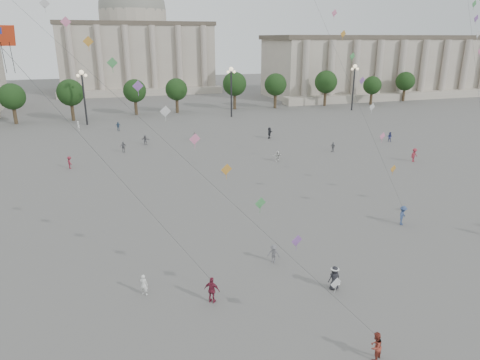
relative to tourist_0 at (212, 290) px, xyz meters
name	(u,v)px	position (x,y,z in m)	size (l,w,h in m)	color
ground	(319,321)	(5.73, -3.92, -0.91)	(360.00, 360.00, 0.00)	#5A5754
hall_east	(398,66)	(80.73, 89.98, 7.51)	(84.00, 26.22, 17.20)	#A6998B
hall_central	(135,45)	(5.73, 125.30, 13.32)	(48.30, 34.30, 35.50)	#A6998B
tree_row	(157,90)	(5.73, 74.08, 4.48)	(137.12, 5.12, 8.00)	#3C2D1E
lamp_post_mid_west	(83,87)	(-9.27, 66.08, 6.44)	(2.00, 0.90, 10.65)	#262628
lamp_post_mid_east	(231,83)	(20.73, 66.08, 6.44)	(2.00, 0.90, 10.65)	#262628
lamp_post_far_east	(354,79)	(50.73, 66.08, 6.44)	(2.00, 0.90, 10.65)	#262628
person_crowd_0	(118,126)	(-3.57, 58.26, -0.06)	(1.00, 0.41, 1.70)	navy
person_crowd_4	(195,136)	(8.37, 46.03, -0.15)	(1.41, 0.45, 1.52)	#B0B0AC
person_crowd_6	(274,254)	(5.77, 3.66, -0.16)	(0.97, 0.56, 1.50)	slate
person_crowd_7	(278,156)	(16.95, 30.20, -0.17)	(1.38, 0.44, 1.49)	white
person_crowd_8	(414,155)	(35.00, 24.12, 0.05)	(1.24, 0.71, 1.92)	maroon
person_crowd_9	(269,133)	(21.04, 43.89, 0.05)	(1.78, 0.57, 1.92)	black
person_crowd_10	(78,126)	(-10.66, 60.85, -0.04)	(0.64, 0.42, 1.74)	white
person_crowd_12	(145,140)	(0.16, 45.63, -0.12)	(1.46, 0.46, 1.57)	slate
person_crowd_13	(144,285)	(-4.17, 2.22, -0.15)	(0.56, 0.36, 1.52)	silver
person_crowd_16	(123,147)	(-3.49, 41.70, -0.08)	(0.98, 0.41, 1.67)	slate
person_crowd_17	(70,162)	(-10.70, 35.09, -0.08)	(1.07, 0.62, 1.66)	maroon
person_crowd_18	(333,147)	(26.94, 32.49, -0.17)	(0.87, 0.36, 1.48)	slate
person_crowd_19	(390,137)	(39.27, 35.58, -0.10)	(0.79, 0.62, 1.63)	navy
tourist_0	(212,290)	(0.00, 0.00, 0.00)	(1.07, 0.44, 1.82)	maroon
kite_flyer_0	(376,346)	(7.09, -7.74, -0.08)	(0.81, 0.63, 1.67)	maroon
kite_flyer_1	(403,215)	(19.78, 6.65, 0.01)	(1.19, 0.68, 1.84)	navy
hat_person	(334,278)	(8.38, -1.02, -0.01)	(0.88, 0.60, 1.72)	black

